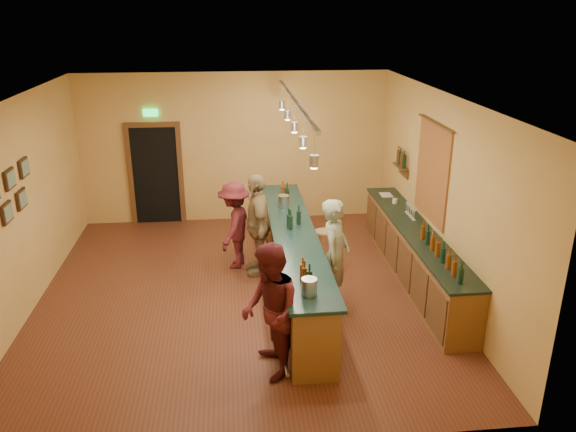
{
  "coord_description": "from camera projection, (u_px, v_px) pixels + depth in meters",
  "views": [
    {
      "loc": [
        -0.09,
        -8.28,
        4.44
      ],
      "look_at": [
        0.8,
        0.2,
        1.25
      ],
      "focal_mm": 35.0,
      "sensor_mm": 36.0,
      "label": 1
    }
  ],
  "objects": [
    {
      "name": "picture_grid",
      "position": [
        1.0,
        203.0,
        7.58
      ],
      "size": [
        0.06,
        2.2,
        0.7
      ],
      "primitive_type": null,
      "color": "#382111",
      "rests_on": "wall_left"
    },
    {
      "name": "bartender",
      "position": [
        335.0,
        256.0,
        8.48
      ],
      "size": [
        0.67,
        0.78,
        1.8
      ],
      "primitive_type": "imported",
      "rotation": [
        0.0,
        0.0,
        1.14
      ],
      "color": "gray",
      "rests_on": "floor"
    },
    {
      "name": "floor",
      "position": [
        241.0,
        293.0,
        9.28
      ],
      "size": [
        7.0,
        7.0,
        0.0
      ],
      "primitive_type": "plane",
      "color": "#592919",
      "rests_on": "ground"
    },
    {
      "name": "wall_front",
      "position": [
        246.0,
        317.0,
        5.46
      ],
      "size": [
        6.5,
        0.02,
        3.2
      ],
      "primitive_type": "cube",
      "color": "tan",
      "rests_on": "floor"
    },
    {
      "name": "wall_right",
      "position": [
        441.0,
        194.0,
        9.03
      ],
      "size": [
        0.02,
        7.0,
        3.2
      ],
      "primitive_type": "cube",
      "color": "tan",
      "rests_on": "floor"
    },
    {
      "name": "wall_left",
      "position": [
        21.0,
        209.0,
        8.4
      ],
      "size": [
        0.02,
        7.0,
        3.2
      ],
      "primitive_type": "cube",
      "color": "tan",
      "rests_on": "floor"
    },
    {
      "name": "ceiling",
      "position": [
        235.0,
        97.0,
        8.16
      ],
      "size": [
        6.5,
        7.0,
        0.02
      ],
      "primitive_type": "cube",
      "color": "silver",
      "rests_on": "wall_back"
    },
    {
      "name": "customer_b",
      "position": [
        257.0,
        224.0,
        9.69
      ],
      "size": [
        0.5,
        1.09,
        1.81
      ],
      "primitive_type": "imported",
      "rotation": [
        0.0,
        0.0,
        -1.51
      ],
      "color": "#997A51",
      "rests_on": "floor"
    },
    {
      "name": "pendant_track",
      "position": [
        294.0,
        111.0,
        8.32
      ],
      "size": [
        0.11,
        4.6,
        0.5
      ],
      "color": "silver",
      "rests_on": "ceiling"
    },
    {
      "name": "tapestry",
      "position": [
        432.0,
        173.0,
        9.32
      ],
      "size": [
        0.03,
        1.4,
        1.6
      ],
      "primitive_type": "cube",
      "color": "maroon",
      "rests_on": "wall_right"
    },
    {
      "name": "tasting_bar",
      "position": [
        294.0,
        257.0,
        9.15
      ],
      "size": [
        0.74,
        5.1,
        1.38
      ],
      "color": "brown",
      "rests_on": "floor"
    },
    {
      "name": "doorway",
      "position": [
        156.0,
        172.0,
        11.95
      ],
      "size": [
        1.15,
        0.09,
        2.48
      ],
      "color": "black",
      "rests_on": "wall_back"
    },
    {
      "name": "bottle_shelf",
      "position": [
        402.0,
        160.0,
        10.77
      ],
      "size": [
        0.17,
        0.55,
        0.54
      ],
      "color": "#532C18",
      "rests_on": "wall_right"
    },
    {
      "name": "customer_c",
      "position": [
        235.0,
        225.0,
        9.97
      ],
      "size": [
        0.88,
        1.16,
        1.58
      ],
      "primitive_type": "imported",
      "rotation": [
        0.0,
        0.0,
        -1.9
      ],
      "color": "#59191E",
      "rests_on": "floor"
    },
    {
      "name": "bar_stool",
      "position": [
        324.0,
        238.0,
        10.03
      ],
      "size": [
        0.34,
        0.34,
        0.69
      ],
      "rotation": [
        0.0,
        0.0,
        -0.06
      ],
      "color": "#987045",
      "rests_on": "floor"
    },
    {
      "name": "wall_back",
      "position": [
        235.0,
        148.0,
        11.98
      ],
      "size": [
        6.5,
        0.02,
        3.2
      ],
      "primitive_type": "cube",
      "color": "tan",
      "rests_on": "floor"
    },
    {
      "name": "customer_a",
      "position": [
        270.0,
        312.0,
        6.95
      ],
      "size": [
        0.77,
        0.94,
        1.78
      ],
      "primitive_type": "imported",
      "rotation": [
        0.0,
        0.0,
        -1.45
      ],
      "color": "#59191E",
      "rests_on": "floor"
    },
    {
      "name": "back_counter",
      "position": [
        415.0,
        254.0,
        9.56
      ],
      "size": [
        0.6,
        4.55,
        1.27
      ],
      "color": "brown",
      "rests_on": "floor"
    }
  ]
}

